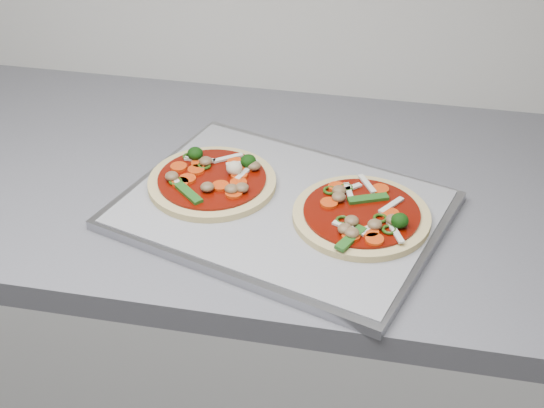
# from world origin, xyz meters

# --- Properties ---
(baking_tray) EXTENTS (0.52, 0.45, 0.01)m
(baking_tray) POSITION_xyz_m (0.64, 1.22, 0.91)
(baking_tray) COLOR #949499
(baking_tray) RESTS_ON countertop
(parchment) EXTENTS (0.49, 0.42, 0.00)m
(parchment) POSITION_xyz_m (0.64, 1.22, 0.92)
(parchment) COLOR gray
(parchment) RESTS_ON baking_tray
(pizza_left) EXTENTS (0.24, 0.24, 0.03)m
(pizza_left) POSITION_xyz_m (0.53, 1.25, 0.93)
(pizza_left) COLOR tan
(pizza_left) RESTS_ON parchment
(pizza_right) EXTENTS (0.27, 0.27, 0.03)m
(pizza_right) POSITION_xyz_m (0.75, 1.20, 0.92)
(pizza_right) COLOR tan
(pizza_right) RESTS_ON parchment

